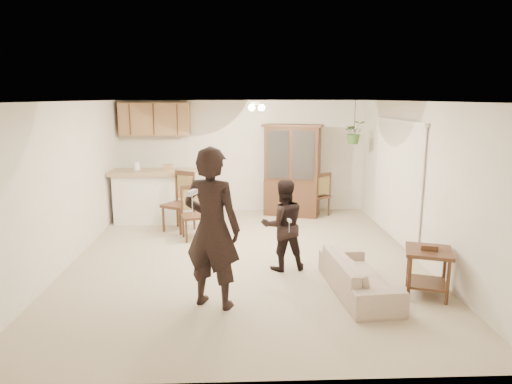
{
  "coord_description": "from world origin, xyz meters",
  "views": [
    {
      "loc": [
        -0.1,
        -6.99,
        2.56
      ],
      "look_at": [
        0.19,
        0.4,
        1.02
      ],
      "focal_mm": 32.0,
      "sensor_mm": 36.0,
      "label": 1
    }
  ],
  "objects_px": {
    "sofa": "(359,266)",
    "chair_bar": "(194,224)",
    "chair_hutch_right": "(317,203)",
    "side_table": "(427,272)",
    "child": "(283,226)",
    "china_hutch": "(292,171)",
    "chair_hutch_left": "(179,214)",
    "adult": "(212,236)"
  },
  "relations": [
    {
      "from": "sofa",
      "to": "chair_bar",
      "type": "distance_m",
      "value": 3.43
    },
    {
      "from": "sofa",
      "to": "chair_hutch_right",
      "type": "bearing_deg",
      "value": -7.0
    },
    {
      "from": "side_table",
      "to": "chair_bar",
      "type": "relative_size",
      "value": 0.74
    },
    {
      "from": "child",
      "to": "chair_hutch_right",
      "type": "distance_m",
      "value": 3.39
    },
    {
      "from": "sofa",
      "to": "chair_bar",
      "type": "xyz_separation_m",
      "value": [
        -2.4,
        2.44,
        -0.09
      ]
    },
    {
      "from": "china_hutch",
      "to": "side_table",
      "type": "xyz_separation_m",
      "value": [
        1.29,
        -4.25,
        -0.66
      ]
    },
    {
      "from": "chair_hutch_left",
      "to": "china_hutch",
      "type": "bearing_deg",
      "value": 58.12
    },
    {
      "from": "child",
      "to": "sofa",
      "type": "bearing_deg",
      "value": 126.14
    },
    {
      "from": "child",
      "to": "chair_hutch_left",
      "type": "xyz_separation_m",
      "value": [
        -1.83,
        2.12,
        -0.35
      ]
    },
    {
      "from": "sofa",
      "to": "chair_hutch_right",
      "type": "height_order",
      "value": "chair_hutch_right"
    },
    {
      "from": "chair_hutch_left",
      "to": "chair_hutch_right",
      "type": "height_order",
      "value": "chair_hutch_left"
    },
    {
      "from": "adult",
      "to": "chair_hutch_right",
      "type": "relative_size",
      "value": 1.85
    },
    {
      "from": "adult",
      "to": "side_table",
      "type": "height_order",
      "value": "adult"
    },
    {
      "from": "chair_hutch_left",
      "to": "adult",
      "type": "bearing_deg",
      "value": -43.22
    },
    {
      "from": "chair_bar",
      "to": "sofa",
      "type": "bearing_deg",
      "value": -61.11
    },
    {
      "from": "chair_hutch_right",
      "to": "china_hutch",
      "type": "bearing_deg",
      "value": -38.14
    },
    {
      "from": "chair_hutch_left",
      "to": "chair_hutch_right",
      "type": "distance_m",
      "value": 3.1
    },
    {
      "from": "adult",
      "to": "chair_hutch_left",
      "type": "relative_size",
      "value": 1.56
    },
    {
      "from": "side_table",
      "to": "chair_hutch_right",
      "type": "height_order",
      "value": "chair_hutch_right"
    },
    {
      "from": "child",
      "to": "chair_hutch_left",
      "type": "bearing_deg",
      "value": -59.21
    },
    {
      "from": "china_hutch",
      "to": "chair_hutch_left",
      "type": "bearing_deg",
      "value": -135.51
    },
    {
      "from": "adult",
      "to": "side_table",
      "type": "bearing_deg",
      "value": -153.0
    },
    {
      "from": "child",
      "to": "chair_hutch_right",
      "type": "bearing_deg",
      "value": -118.7
    },
    {
      "from": "china_hutch",
      "to": "side_table",
      "type": "relative_size",
      "value": 2.75
    },
    {
      "from": "chair_bar",
      "to": "chair_hutch_right",
      "type": "xyz_separation_m",
      "value": [
        2.55,
        1.63,
        -0.0
      ]
    },
    {
      "from": "adult",
      "to": "chair_hutch_right",
      "type": "bearing_deg",
      "value": -91.93
    },
    {
      "from": "adult",
      "to": "china_hutch",
      "type": "bearing_deg",
      "value": -85.41
    },
    {
      "from": "china_hutch",
      "to": "sofa",
      "type": "bearing_deg",
      "value": -65.37
    },
    {
      "from": "child",
      "to": "adult",
      "type": "bearing_deg",
      "value": 40.48
    },
    {
      "from": "chair_bar",
      "to": "adult",
      "type": "bearing_deg",
      "value": -95.58
    },
    {
      "from": "adult",
      "to": "chair_bar",
      "type": "distance_m",
      "value": 2.86
    },
    {
      "from": "sofa",
      "to": "china_hutch",
      "type": "xyz_separation_m",
      "value": [
        -0.41,
        4.13,
        0.62
      ]
    },
    {
      "from": "child",
      "to": "china_hutch",
      "type": "relative_size",
      "value": 0.68
    },
    {
      "from": "side_table",
      "to": "chair_hutch_left",
      "type": "height_order",
      "value": "chair_hutch_left"
    },
    {
      "from": "chair_bar",
      "to": "chair_hutch_right",
      "type": "bearing_deg",
      "value": 17.0
    },
    {
      "from": "adult",
      "to": "chair_bar",
      "type": "height_order",
      "value": "adult"
    },
    {
      "from": "sofa",
      "to": "child",
      "type": "distance_m",
      "value": 1.32
    },
    {
      "from": "sofa",
      "to": "side_table",
      "type": "height_order",
      "value": "sofa"
    },
    {
      "from": "adult",
      "to": "side_table",
      "type": "relative_size",
      "value": 2.48
    },
    {
      "from": "china_hutch",
      "to": "chair_bar",
      "type": "relative_size",
      "value": 2.04
    },
    {
      "from": "adult",
      "to": "chair_hutch_left",
      "type": "distance_m",
      "value": 3.47
    },
    {
      "from": "china_hutch",
      "to": "side_table",
      "type": "bearing_deg",
      "value": -54.29
    }
  ]
}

